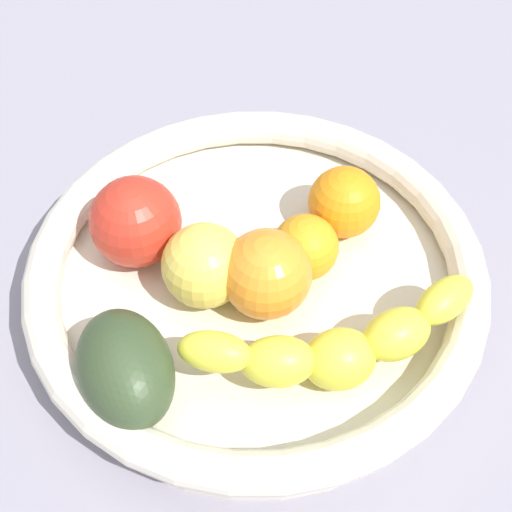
% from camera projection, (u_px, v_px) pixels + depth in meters
% --- Properties ---
extents(kitchen_counter, '(1.20, 1.20, 0.03)m').
position_uv_depth(kitchen_counter, '(256.00, 307.00, 0.59)').
color(kitchen_counter, gray).
rests_on(kitchen_counter, ground).
extents(fruit_bowl, '(0.35, 0.35, 0.05)m').
position_uv_depth(fruit_bowl, '(256.00, 277.00, 0.56)').
color(fruit_bowl, beige).
rests_on(fruit_bowl, kitchen_counter).
extents(banana_draped_left, '(0.17, 0.16, 0.05)m').
position_uv_depth(banana_draped_left, '(337.00, 345.00, 0.49)').
color(banana_draped_left, yellow).
rests_on(banana_draped_left, fruit_bowl).
extents(orange_front, '(0.05, 0.05, 0.05)m').
position_uv_depth(orange_front, '(305.00, 247.00, 0.55)').
color(orange_front, orange).
rests_on(orange_front, fruit_bowl).
extents(orange_mid_left, '(0.07, 0.07, 0.07)m').
position_uv_depth(orange_mid_left, '(266.00, 274.00, 0.52)').
color(orange_mid_left, orange).
rests_on(orange_mid_left, fruit_bowl).
extents(orange_mid_right, '(0.06, 0.06, 0.06)m').
position_uv_depth(orange_mid_right, '(344.00, 202.00, 0.57)').
color(orange_mid_right, orange).
rests_on(orange_mid_right, fruit_bowl).
extents(tomato_red, '(0.07, 0.07, 0.07)m').
position_uv_depth(tomato_red, '(136.00, 222.00, 0.55)').
color(tomato_red, red).
rests_on(tomato_red, fruit_bowl).
extents(apple_yellow, '(0.06, 0.06, 0.06)m').
position_uv_depth(apple_yellow, '(204.00, 265.00, 0.53)').
color(apple_yellow, '#E7CD51').
rests_on(apple_yellow, fruit_bowl).
extents(avocado_dark, '(0.11, 0.10, 0.06)m').
position_uv_depth(avocado_dark, '(125.00, 368.00, 0.48)').
color(avocado_dark, '#334528').
rests_on(avocado_dark, fruit_bowl).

